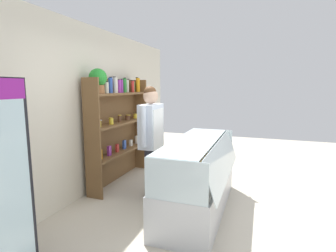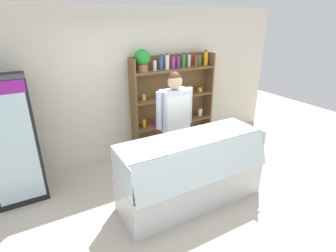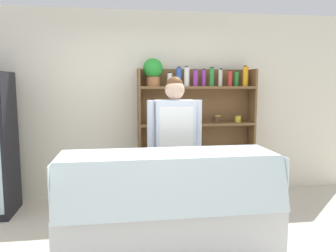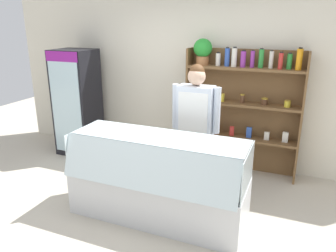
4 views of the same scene
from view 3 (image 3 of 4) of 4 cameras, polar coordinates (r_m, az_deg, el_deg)
back_wall at (r=4.86m, az=-5.27°, el=3.68°), size 6.80×0.10×2.70m
shelving_unit at (r=4.75m, az=4.05°, el=1.17°), size 1.69×0.29×2.01m
deli_display_case at (r=3.28m, az=0.08°, el=-16.77°), size 2.06×0.79×1.01m
shop_clerk at (r=3.86m, az=1.18°, el=-1.80°), size 0.65×0.25×1.74m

